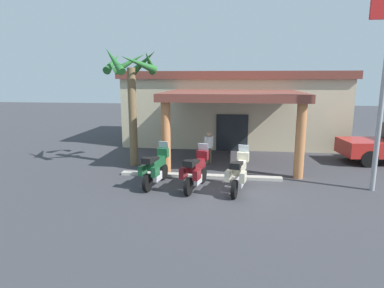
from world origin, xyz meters
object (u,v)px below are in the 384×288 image
Objects in this scene: motel_building at (233,106)px; motorcycle_cream at (239,173)px; pedestrian at (209,145)px; motorcycle_maroon at (196,171)px; motorcycle_green at (155,168)px; palm_tree_roadside at (132,81)px.

motorcycle_cream is (0.35, -10.19, -1.60)m from motel_building.
motel_building is 6.54m from pedestrian.
motorcycle_maroon is at bearing 98.76° from motorcycle_cream.
motorcycle_maroon is 1.37× the size of pedestrian.
motel_building is at bearing -6.16° from motorcycle_green.
motorcycle_maroon is 3.82m from pedestrian.
motel_building is 10.32m from motorcycle_cream.
motorcycle_cream is 4.15m from pedestrian.
motel_building is 8.46× the size of pedestrian.
motorcycle_green is 1.00× the size of motorcycle_cream.
palm_tree_roadside is (-3.53, -0.67, 3.08)m from pedestrian.
palm_tree_roadside is (-4.96, 3.22, 3.30)m from motorcycle_cream.
motel_building reaches higher than motorcycle_cream.
pedestrian is at bearing 10.70° from palm_tree_roadside.
motel_building is at bearing 128.53° from pedestrian.
pedestrian is (-1.43, 3.89, 0.22)m from motorcycle_cream.
motel_building is 6.14× the size of motorcycle_green.
pedestrian is at bearing -99.92° from motel_building.
palm_tree_roadside is (-4.61, -6.97, 1.70)m from motel_building.
motel_building is 8.52m from palm_tree_roadside.
motel_building reaches higher than motorcycle_maroon.
motorcycle_cream is (3.21, -0.30, 0.00)m from motorcycle_green.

